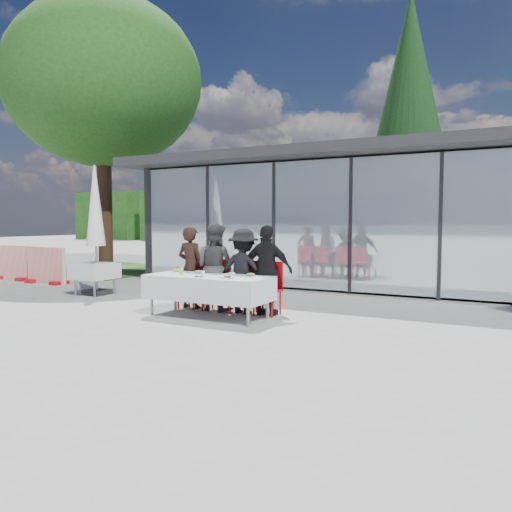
{
  "coord_description": "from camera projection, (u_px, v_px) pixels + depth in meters",
  "views": [
    {
      "loc": [
        4.47,
        -7.06,
        1.71
      ],
      "look_at": [
        0.08,
        1.2,
        1.06
      ],
      "focal_mm": 35.0,
      "sensor_mm": 36.0,
      "label": 1
    }
  ],
  "objects": [
    {
      "name": "ground",
      "position": [
        219.0,
        323.0,
        8.43
      ],
      "size": [
        90.0,
        90.0,
        0.0
      ],
      "primitive_type": "plane",
      "color": "#A19F99",
      "rests_on": "ground"
    },
    {
      "name": "pavilion",
      "position": [
        426.0,
        206.0,
        14.54
      ],
      "size": [
        14.8,
        8.8,
        3.44
      ],
      "color": "gray",
      "rests_on": "ground"
    },
    {
      "name": "treeline",
      "position": [
        414.0,
        214.0,
        33.88
      ],
      "size": [
        62.5,
        2.0,
        4.4
      ],
      "color": "#163C13",
      "rests_on": "ground"
    },
    {
      "name": "dining_table",
      "position": [
        208.0,
        287.0,
        8.87
      ],
      "size": [
        2.26,
        0.96,
        0.75
      ],
      "color": "silver",
      "rests_on": "ground"
    },
    {
      "name": "diner_a",
      "position": [
        191.0,
        267.0,
        9.82
      ],
      "size": [
        0.6,
        0.6,
        1.61
      ],
      "primitive_type": "imported",
      "rotation": [
        0.0,
        0.0,
        3.12
      ],
      "color": "black",
      "rests_on": "ground"
    },
    {
      "name": "diner_chair_a",
      "position": [
        194.0,
        280.0,
        9.92
      ],
      "size": [
        0.44,
        0.44,
        0.97
      ],
      "color": "#AC0B12",
      "rests_on": "ground"
    },
    {
      "name": "diner_b",
      "position": [
        215.0,
        267.0,
        9.56
      ],
      "size": [
        0.91,
        0.91,
        1.67
      ],
      "primitive_type": "imported",
      "rotation": [
        0.0,
        0.0,
        3.01
      ],
      "color": "#434343",
      "rests_on": "ground"
    },
    {
      "name": "diner_chair_b",
      "position": [
        218.0,
        282.0,
        9.66
      ],
      "size": [
        0.44,
        0.44,
        0.97
      ],
      "color": "#AC0B12",
      "rests_on": "ground"
    },
    {
      "name": "diner_c",
      "position": [
        243.0,
        271.0,
        9.27
      ],
      "size": [
        1.07,
        1.07,
        1.57
      ],
      "primitive_type": "imported",
      "rotation": [
        0.0,
        0.0,
        3.2
      ],
      "color": "black",
      "rests_on": "ground"
    },
    {
      "name": "diner_chair_c",
      "position": [
        246.0,
        284.0,
        9.37
      ],
      "size": [
        0.44,
        0.44,
        0.97
      ],
      "color": "#AC0B12",
      "rests_on": "ground"
    },
    {
      "name": "diner_d",
      "position": [
        267.0,
        270.0,
        9.03
      ],
      "size": [
        1.02,
        1.02,
        1.65
      ],
      "primitive_type": "imported",
      "rotation": [
        0.0,
        0.0,
        3.2
      ],
      "color": "black",
      "rests_on": "ground"
    },
    {
      "name": "diner_chair_d",
      "position": [
        269.0,
        285.0,
        9.14
      ],
      "size": [
        0.44,
        0.44,
        0.97
      ],
      "color": "#AC0B12",
      "rests_on": "ground"
    },
    {
      "name": "plate_a",
      "position": [
        176.0,
        271.0,
        9.43
      ],
      "size": [
        0.24,
        0.24,
        0.07
      ],
      "color": "white",
      "rests_on": "dining_table"
    },
    {
      "name": "plate_b",
      "position": [
        198.0,
        273.0,
        9.1
      ],
      "size": [
        0.24,
        0.24,
        0.07
      ],
      "color": "white",
      "rests_on": "dining_table"
    },
    {
      "name": "plate_c",
      "position": [
        232.0,
        274.0,
        8.77
      ],
      "size": [
        0.24,
        0.24,
        0.07
      ],
      "color": "white",
      "rests_on": "dining_table"
    },
    {
      "name": "plate_d",
      "position": [
        251.0,
        275.0,
        8.64
      ],
      "size": [
        0.24,
        0.24,
        0.07
      ],
      "color": "white",
      "rests_on": "dining_table"
    },
    {
      "name": "plate_extra",
      "position": [
        228.0,
        277.0,
        8.41
      ],
      "size": [
        0.24,
        0.24,
        0.07
      ],
      "color": "white",
      "rests_on": "dining_table"
    },
    {
      "name": "juice_bottle",
      "position": [
        181.0,
        271.0,
        9.0
      ],
      "size": [
        0.06,
        0.06,
        0.15
      ],
      "primitive_type": "cylinder",
      "color": "#98C552",
      "rests_on": "dining_table"
    },
    {
      "name": "drinking_glasses",
      "position": [
        217.0,
        275.0,
        8.51
      ],
      "size": [
        0.75,
        0.19,
        0.1
      ],
      "color": "silver",
      "rests_on": "dining_table"
    },
    {
      "name": "folded_eyeglasses",
      "position": [
        199.0,
        277.0,
        8.6
      ],
      "size": [
        0.14,
        0.03,
        0.01
      ],
      "primitive_type": "cube",
      "color": "black",
      "rests_on": "dining_table"
    },
    {
      "name": "spare_table_left",
      "position": [
        94.0,
        271.0,
        11.59
      ],
      "size": [
        0.86,
        0.86,
        0.74
      ],
      "color": "silver",
      "rests_on": "ground"
    },
    {
      "name": "market_umbrella",
      "position": [
        95.0,
        213.0,
        11.51
      ],
      "size": [
        0.5,
        0.5,
        3.0
      ],
      "color": "black",
      "rests_on": "ground"
    },
    {
      "name": "deciduous_tree",
      "position": [
        102.0,
        83.0,
        17.24
      ],
      "size": [
        7.04,
        6.4,
        9.38
      ],
      "color": "#382316",
      "rests_on": "ground"
    },
    {
      "name": "conifer_tree",
      "position": [
        409.0,
        110.0,
        19.23
      ],
      "size": [
        4.0,
        4.0,
        10.5
      ],
      "color": "#382316",
      "rests_on": "ground"
    },
    {
      "name": "grass_patch",
      "position": [
        106.0,
        269.0,
        17.69
      ],
      "size": [
        5.0,
        5.0,
        0.02
      ],
      "primitive_type": "cube",
      "color": "#385926",
      "rests_on": "ground"
    }
  ]
}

